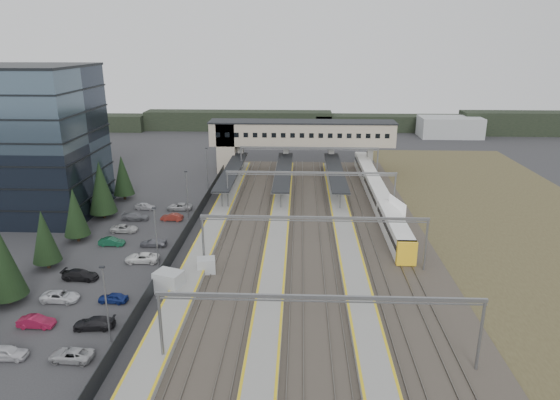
{
  "coord_description": "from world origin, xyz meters",
  "views": [
    {
      "loc": [
        10.19,
        -66.17,
        28.01
      ],
      "look_at": [
        7.1,
        8.29,
        4.0
      ],
      "focal_mm": 32.0,
      "sensor_mm": 36.0,
      "label": 1
    }
  ],
  "objects_px": {
    "relay_cabin_near": "(169,282)",
    "train": "(377,193)",
    "footbridge": "(289,136)",
    "office_building": "(16,142)",
    "billboard": "(397,209)",
    "relay_cabin_far": "(206,266)"
  },
  "relations": [
    {
      "from": "train",
      "to": "billboard",
      "type": "bearing_deg",
      "value": -85.03
    },
    {
      "from": "relay_cabin_near",
      "to": "relay_cabin_far",
      "type": "height_order",
      "value": "relay_cabin_near"
    },
    {
      "from": "office_building",
      "to": "billboard",
      "type": "bearing_deg",
      "value": -4.91
    },
    {
      "from": "relay_cabin_near",
      "to": "train",
      "type": "bearing_deg",
      "value": 50.03
    },
    {
      "from": "office_building",
      "to": "footbridge",
      "type": "bearing_deg",
      "value": 34.47
    },
    {
      "from": "relay_cabin_near",
      "to": "footbridge",
      "type": "relative_size",
      "value": 0.09
    },
    {
      "from": "relay_cabin_far",
      "to": "train",
      "type": "xyz_separation_m",
      "value": [
        25.39,
        29.35,
        0.82
      ]
    },
    {
      "from": "office_building",
      "to": "train",
      "type": "distance_m",
      "value": 61.35
    },
    {
      "from": "relay_cabin_near",
      "to": "train",
      "type": "distance_m",
      "value": 44.83
    },
    {
      "from": "office_building",
      "to": "billboard",
      "type": "relative_size",
      "value": 4.35
    },
    {
      "from": "footbridge",
      "to": "billboard",
      "type": "distance_m",
      "value": 39.59
    },
    {
      "from": "billboard",
      "to": "office_building",
      "type": "bearing_deg",
      "value": 175.09
    },
    {
      "from": "train",
      "to": "billboard",
      "type": "height_order",
      "value": "billboard"
    },
    {
      "from": "relay_cabin_near",
      "to": "train",
      "type": "height_order",
      "value": "train"
    },
    {
      "from": "relay_cabin_near",
      "to": "billboard",
      "type": "xyz_separation_m",
      "value": [
        29.91,
        21.54,
        1.93
      ]
    },
    {
      "from": "office_building",
      "to": "relay_cabin_far",
      "type": "relative_size",
      "value": 9.56
    },
    {
      "from": "train",
      "to": "office_building",
      "type": "bearing_deg",
      "value": -172.82
    },
    {
      "from": "train",
      "to": "footbridge",
      "type": "bearing_deg",
      "value": 125.99
    },
    {
      "from": "footbridge",
      "to": "relay_cabin_near",
      "type": "bearing_deg",
      "value": -102.41
    },
    {
      "from": "train",
      "to": "relay_cabin_far",
      "type": "bearing_deg",
      "value": -130.86
    },
    {
      "from": "office_building",
      "to": "footbridge",
      "type": "relative_size",
      "value": 0.6
    },
    {
      "from": "office_building",
      "to": "relay_cabin_near",
      "type": "distance_m",
      "value": 42.55
    }
  ]
}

